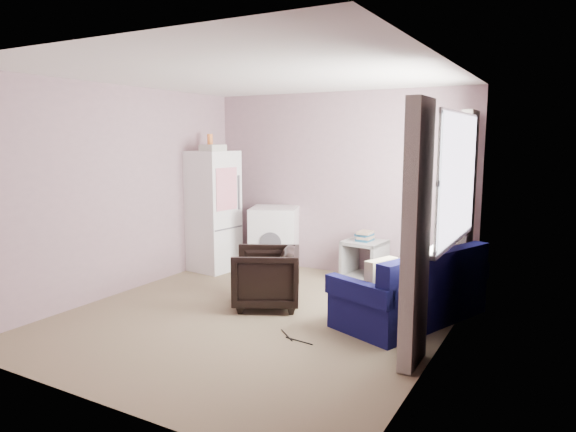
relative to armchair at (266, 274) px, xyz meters
name	(u,v)px	position (x,y,z in m)	size (l,w,h in m)	color
room	(257,199)	(0.10, -0.32, 0.89)	(3.84, 4.24, 2.54)	#806F54
armchair	(266,274)	(0.00, 0.00, 0.00)	(0.71, 0.66, 0.73)	black
fridge	(213,210)	(-1.51, 1.03, 0.50)	(0.66, 0.65, 1.93)	white
washing_machine	(274,238)	(-0.73, 1.42, 0.11)	(0.83, 0.83, 0.91)	white
side_table	(364,258)	(0.60, 1.50, -0.05)	(0.54, 0.54, 0.67)	gray
sofa	(414,294)	(1.58, 0.35, -0.09)	(1.34, 1.88, 0.77)	#0F0F45
window_dressing	(446,217)	(1.86, 0.38, 0.74)	(0.17, 2.62, 2.18)	white
floor_cables	(293,338)	(0.72, -0.70, -0.36)	(0.44, 0.21, 0.01)	black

